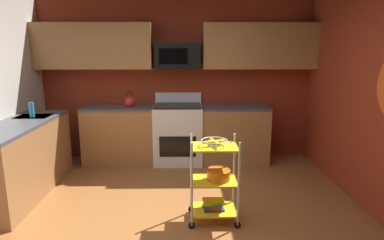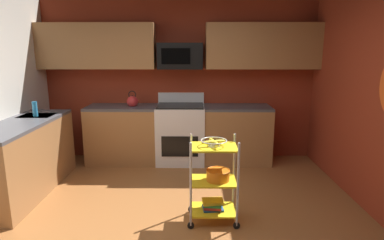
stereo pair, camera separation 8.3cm
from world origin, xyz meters
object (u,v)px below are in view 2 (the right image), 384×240
rolling_cart (213,181)px  book_stack (213,205)px  oven_range (181,133)px  mixing_bowl_large (218,175)px  kettle (133,101)px  microwave (180,56)px  dish_soap_bottle (35,109)px  fruit_bowl (214,142)px

rolling_cart → book_stack: size_ratio=3.86×
oven_range → rolling_cart: size_ratio=1.20×
oven_range → mixing_bowl_large: size_ratio=4.37×
rolling_cart → kettle: kettle is taller
microwave → kettle: size_ratio=2.65×
microwave → mixing_bowl_large: microwave is taller
mixing_bowl_large → book_stack: mixing_bowl_large is taller
oven_range → dish_soap_bottle: bearing=-156.6°
mixing_bowl_large → kettle: 2.30m
microwave → book_stack: 2.54m
oven_range → fruit_bowl: oven_range is taller
rolling_cart → dish_soap_bottle: bearing=155.7°
fruit_bowl → book_stack: (-0.00, 0.00, -0.70)m
fruit_bowl → dish_soap_bottle: size_ratio=1.36×
rolling_cart → fruit_bowl: 0.43m
rolling_cart → kettle: bearing=122.2°
fruit_bowl → kettle: (-1.18, 1.88, 0.12)m
microwave → rolling_cart: bearing=-78.0°
microwave → mixing_bowl_large: bearing=-76.7°
oven_range → dish_soap_bottle: 2.15m
fruit_bowl → rolling_cart: bearing=90.0°
mixing_bowl_large → book_stack: size_ratio=1.06×
oven_range → rolling_cart: (0.42, -1.88, -0.03)m
oven_range → kettle: size_ratio=4.17×
oven_range → kettle: kettle is taller
fruit_bowl → mixing_bowl_large: fruit_bowl is taller
book_stack → oven_range: bearing=102.7°
fruit_bowl → kettle: kettle is taller
mixing_bowl_large → oven_range: bearing=104.0°
microwave → book_stack: (0.42, -1.99, -1.52)m
oven_range → microwave: size_ratio=1.57×
book_stack → dish_soap_bottle: bearing=155.7°
oven_range → fruit_bowl: bearing=-77.3°
rolling_cart → kettle: 2.29m
fruit_bowl → mixing_bowl_large: 0.36m
fruit_bowl → kettle: bearing=122.2°
oven_range → microwave: bearing=90.3°
oven_range → mixing_bowl_large: 1.94m
oven_range → kettle: bearing=-179.7°
microwave → dish_soap_bottle: size_ratio=3.50×
kettle → dish_soap_bottle: 1.42m
oven_range → microwave: (-0.00, 0.10, 1.22)m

